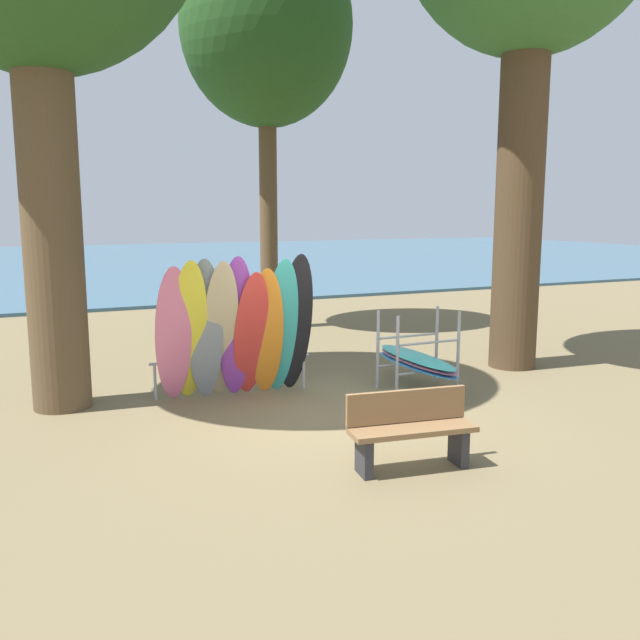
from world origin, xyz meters
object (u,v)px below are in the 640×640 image
at_px(tree_mid_behind, 266,28).
at_px(board_storage_rack, 417,360).
at_px(park_bench, 411,428).
at_px(leaning_board_pile, 236,331).

xyz_separation_m(tree_mid_behind, board_storage_rack, (0.21, -6.22, -6.36)).
xyz_separation_m(tree_mid_behind, park_bench, (-1.63, -9.01, -6.38)).
bearing_deg(board_storage_rack, park_bench, -123.27).
distance_m(tree_mid_behind, park_bench, 11.16).
relative_size(tree_mid_behind, park_bench, 6.33).
height_order(tree_mid_behind, board_storage_rack, tree_mid_behind).
bearing_deg(tree_mid_behind, park_bench, -100.23).
bearing_deg(board_storage_rack, tree_mid_behind, 91.90).
xyz_separation_m(leaning_board_pile, board_storage_rack, (2.76, -0.60, -0.57)).
distance_m(leaning_board_pile, board_storage_rack, 2.88).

